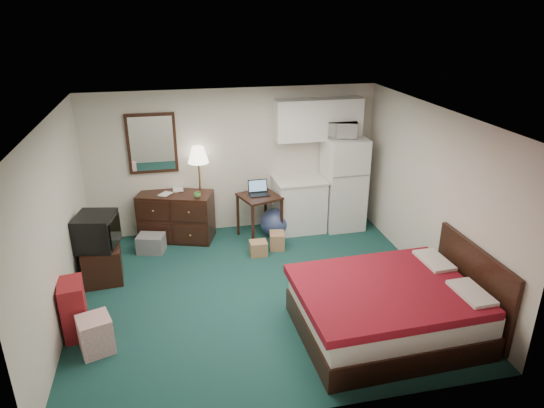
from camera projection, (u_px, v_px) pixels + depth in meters
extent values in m
cube|color=#0A282A|center=(259.00, 292.00, 6.84)|extent=(5.00, 4.50, 0.01)
cube|color=beige|center=(257.00, 116.00, 5.89)|extent=(5.00, 4.50, 0.01)
cube|color=beige|center=(234.00, 161.00, 8.40)|extent=(5.00, 0.01, 2.50)
cube|color=beige|center=(305.00, 306.00, 4.33)|extent=(5.00, 0.01, 2.50)
cube|color=beige|center=(56.00, 227.00, 5.87)|extent=(0.01, 4.50, 2.50)
cube|color=beige|center=(431.00, 196.00, 6.86)|extent=(0.01, 4.50, 2.50)
sphere|color=#3B4B82|center=(274.00, 222.00, 8.45)|extent=(0.58, 0.58, 0.49)
imported|color=white|center=(342.00, 128.00, 8.25)|extent=(0.55, 0.40, 0.34)
imported|color=#986442|center=(161.00, 188.00, 8.04)|extent=(0.14, 0.11, 0.23)
imported|color=#986442|center=(172.00, 184.00, 8.19)|extent=(0.17, 0.03, 0.23)
imported|color=#539348|center=(197.00, 194.00, 7.91)|extent=(0.13, 0.11, 0.12)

